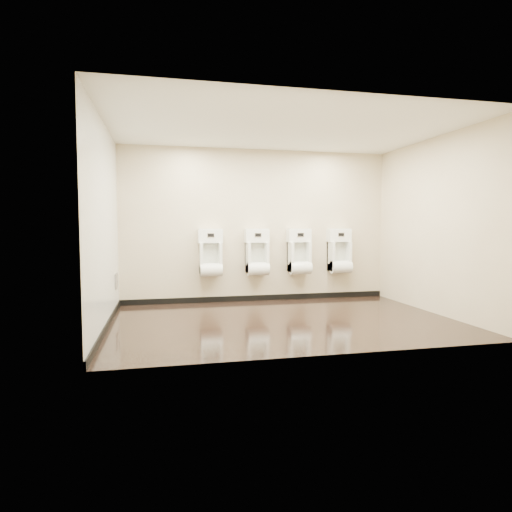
% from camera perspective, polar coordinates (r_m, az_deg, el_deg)
% --- Properties ---
extents(ground, '(5.00, 3.50, 0.00)m').
position_cam_1_polar(ground, '(6.41, 3.73, -8.55)').
color(ground, black).
rests_on(ground, ground).
extents(ceiling, '(5.00, 3.50, 0.00)m').
position_cam_1_polar(ceiling, '(6.42, 3.85, 16.67)').
color(ceiling, silver).
extents(back_wall, '(5.00, 0.02, 2.80)m').
position_cam_1_polar(back_wall, '(7.95, 0.25, 4.06)').
color(back_wall, beige).
rests_on(back_wall, ground).
extents(front_wall, '(5.00, 0.02, 2.80)m').
position_cam_1_polar(front_wall, '(4.61, 9.91, 4.04)').
color(front_wall, beige).
rests_on(front_wall, ground).
extents(left_wall, '(0.02, 3.50, 2.80)m').
position_cam_1_polar(left_wall, '(6.06, -19.62, 3.84)').
color(left_wall, beige).
rests_on(left_wall, ground).
extents(right_wall, '(0.02, 3.50, 2.80)m').
position_cam_1_polar(right_wall, '(7.36, 22.86, 3.75)').
color(right_wall, beige).
rests_on(right_wall, ground).
extents(tile_overlay_left, '(0.01, 3.50, 2.80)m').
position_cam_1_polar(tile_overlay_left, '(6.06, -19.57, 3.85)').
color(tile_overlay_left, white).
rests_on(tile_overlay_left, ground).
extents(skirting_back, '(5.00, 0.02, 0.10)m').
position_cam_1_polar(skirting_back, '(8.06, 0.27, -5.59)').
color(skirting_back, black).
rests_on(skirting_back, ground).
extents(skirting_left, '(0.02, 3.50, 0.10)m').
position_cam_1_polar(skirting_left, '(6.20, -19.21, -8.72)').
color(skirting_left, black).
rests_on(skirting_left, ground).
extents(access_panel, '(0.04, 0.25, 0.25)m').
position_cam_1_polar(access_panel, '(7.30, -18.14, -3.22)').
color(access_panel, '#9E9EA3').
rests_on(access_panel, left_wall).
extents(urinal_0, '(0.45, 0.34, 0.83)m').
position_cam_1_polar(urinal_0, '(7.68, -6.08, -0.03)').
color(urinal_0, white).
rests_on(urinal_0, back_wall).
extents(urinal_1, '(0.45, 0.34, 0.83)m').
position_cam_1_polar(urinal_1, '(7.82, 0.17, 0.07)').
color(urinal_1, white).
rests_on(urinal_1, back_wall).
extents(urinal_2, '(0.45, 0.34, 0.83)m').
position_cam_1_polar(urinal_2, '(8.03, 5.82, 0.15)').
color(urinal_2, white).
rests_on(urinal_2, back_wall).
extents(urinal_3, '(0.45, 0.34, 0.83)m').
position_cam_1_polar(urinal_3, '(8.32, 11.09, 0.23)').
color(urinal_3, white).
rests_on(urinal_3, back_wall).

